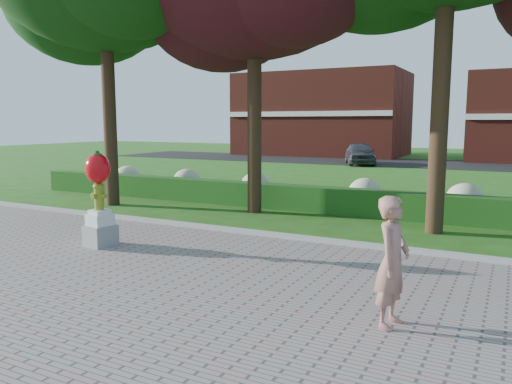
# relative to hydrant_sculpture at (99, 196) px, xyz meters

# --- Properties ---
(ground) EXTENTS (100.00, 100.00, 0.00)m
(ground) POSITION_rel_hydrant_sculpture_xyz_m (3.02, -0.40, -1.18)
(ground) COLOR #285114
(ground) RESTS_ON ground
(walkway) EXTENTS (40.00, 14.00, 0.04)m
(walkway) POSITION_rel_hydrant_sculpture_xyz_m (3.02, -4.40, -1.16)
(walkway) COLOR gray
(walkway) RESTS_ON ground
(curb) EXTENTS (40.00, 0.18, 0.15)m
(curb) POSITION_rel_hydrant_sculpture_xyz_m (3.02, 2.60, -1.11)
(curb) COLOR #ADADA5
(curb) RESTS_ON ground
(lawn_hedge) EXTENTS (24.00, 0.70, 0.80)m
(lawn_hedge) POSITION_rel_hydrant_sculpture_xyz_m (3.02, 6.60, -0.78)
(lawn_hedge) COLOR #204513
(lawn_hedge) RESTS_ON ground
(hydrangea_row) EXTENTS (20.10, 1.10, 0.99)m
(hydrangea_row) POSITION_rel_hydrant_sculpture_xyz_m (3.59, 7.60, -0.63)
(hydrangea_row) COLOR #B3B189
(hydrangea_row) RESTS_ON ground
(street) EXTENTS (50.00, 8.00, 0.02)m
(street) POSITION_rel_hydrant_sculpture_xyz_m (3.02, 27.60, -1.17)
(street) COLOR black
(street) RESTS_ON ground
(building_left) EXTENTS (14.00, 8.00, 7.00)m
(building_left) POSITION_rel_hydrant_sculpture_xyz_m (-6.98, 33.60, 2.32)
(building_left) COLOR maroon
(building_left) RESTS_ON ground
(hydrant_sculpture) EXTENTS (0.68, 0.68, 2.16)m
(hydrant_sculpture) POSITION_rel_hydrant_sculpture_xyz_m (0.00, 0.00, 0.00)
(hydrant_sculpture) COLOR gray
(hydrant_sculpture) RESTS_ON walkway
(woman) EXTENTS (0.50, 0.70, 1.81)m
(woman) POSITION_rel_hydrant_sculpture_xyz_m (6.87, -1.51, -0.24)
(woman) COLOR #A36A5D
(woman) RESTS_ON walkway
(parked_car) EXTENTS (3.27, 4.73, 1.49)m
(parked_car) POSITION_rel_hydrant_sculpture_xyz_m (-1.03, 24.82, -0.42)
(parked_car) COLOR #404248
(parked_car) RESTS_ON street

